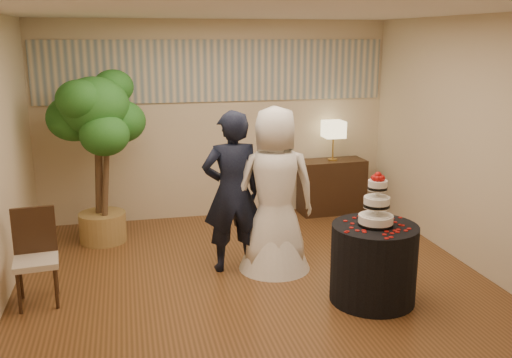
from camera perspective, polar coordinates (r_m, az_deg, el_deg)
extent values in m
cube|color=brown|center=(6.19, -0.07, -10.42)|extent=(5.00, 5.00, 0.00)
cube|color=white|center=(5.64, -0.08, 16.46)|extent=(5.00, 5.00, 0.00)
cube|color=beige|center=(8.17, -4.03, 5.83)|extent=(5.00, 0.06, 2.80)
cube|color=beige|center=(3.45, 9.34, -5.85)|extent=(5.00, 0.06, 2.80)
cube|color=beige|center=(6.76, 21.10, 3.19)|extent=(0.06, 5.00, 2.80)
cube|color=#A8A99A|center=(8.08, -4.09, 10.73)|extent=(4.90, 0.02, 0.85)
imported|color=black|center=(6.27, -2.41, -1.30)|extent=(0.67, 0.45, 1.81)
imported|color=white|center=(6.28, 1.90, -1.06)|extent=(0.96, 0.87, 1.85)
cylinder|color=black|center=(5.80, 11.66, -8.25)|extent=(0.89, 0.89, 0.78)
cube|color=#301E11|center=(8.54, 7.58, -0.74)|extent=(0.98, 0.47, 0.80)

